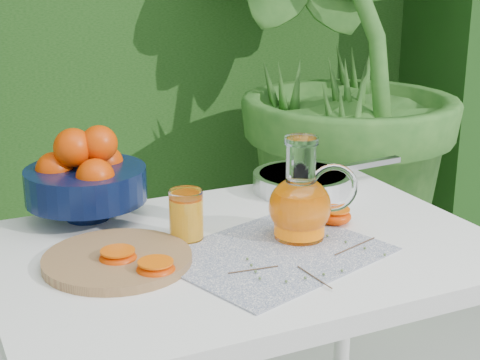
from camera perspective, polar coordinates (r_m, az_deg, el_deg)
name	(u,v)px	position (r m, az deg, el deg)	size (l,w,h in m)	color
potted_plant_right	(327,62)	(2.77, 6.74, 9.07)	(1.84, 1.84, 1.84)	#2A6121
white_table	(244,281)	(1.52, 0.32, -7.82)	(1.00, 0.70, 0.75)	white
placemat	(274,253)	(1.44, 2.65, -5.72)	(0.40, 0.31, 0.00)	#0E204F
cutting_board	(117,260)	(1.41, -9.49, -6.12)	(0.28, 0.28, 0.02)	olive
fruit_bowl	(85,177)	(1.64, -11.93, 0.26)	(0.29, 0.29, 0.21)	black
juice_pitcher	(301,203)	(1.49, 4.77, -1.83)	(0.19, 0.17, 0.21)	white
juice_tumbler	(186,216)	(1.50, -4.19, -2.78)	(0.08, 0.08, 0.10)	white
saute_pan	(304,181)	(1.81, 4.97, -0.04)	(0.44, 0.26, 0.05)	silver
orange_halves	(210,246)	(1.44, -2.33, -5.14)	(0.58, 0.19, 0.04)	#DB5102
thyme_sprigs	(311,262)	(1.40, 5.53, -6.38)	(0.34, 0.21, 0.01)	#4E3624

